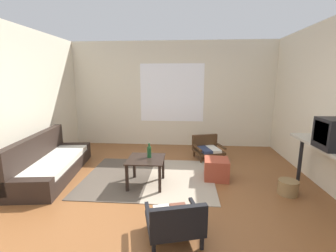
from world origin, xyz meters
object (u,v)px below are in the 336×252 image
object	(u,v)px
armchair_striped_foreground	(175,221)
clay_vase	(321,134)
couch	(51,164)
wicker_basket	(288,187)
armchair_by_window	(207,148)
ottoman_orange	(216,169)
glass_bottle	(149,152)
coffee_table	(146,164)
console_shelf	(329,153)

from	to	relation	value
armchair_striped_foreground	clay_vase	world-z (taller)	clay_vase
couch	wicker_basket	xyz separation A→B (m)	(4.04, -0.40, -0.12)
armchair_by_window	ottoman_orange	distance (m)	1.13
armchair_by_window	glass_bottle	bearing A→B (deg)	-127.95
coffee_table	wicker_basket	xyz separation A→B (m)	(2.23, -0.16, -0.26)
armchair_striped_foreground	clay_vase	bearing A→B (deg)	30.63
ottoman_orange	console_shelf	xyz separation A→B (m)	(1.43, -0.72, 0.56)
couch	clay_vase	bearing A→B (deg)	-4.68
ottoman_orange	wicker_basket	world-z (taller)	ottoman_orange
coffee_table	ottoman_orange	bearing A→B (deg)	15.58
ottoman_orange	console_shelf	distance (m)	1.69
ottoman_orange	wicker_basket	size ratio (longest dim) A/B	1.43
armchair_by_window	armchair_striped_foreground	bearing A→B (deg)	-101.93
console_shelf	wicker_basket	distance (m)	0.78
coffee_table	console_shelf	world-z (taller)	console_shelf
armchair_striped_foreground	glass_bottle	bearing A→B (deg)	109.35
armchair_by_window	wicker_basket	distance (m)	1.96
couch	ottoman_orange	size ratio (longest dim) A/B	5.12
armchair_striped_foreground	clay_vase	size ratio (longest dim) A/B	2.15
coffee_table	couch	bearing A→B (deg)	172.38
glass_bottle	couch	bearing A→B (deg)	174.48
couch	console_shelf	world-z (taller)	console_shelf
coffee_table	glass_bottle	bearing A→B (deg)	52.75
glass_bottle	coffee_table	bearing A→B (deg)	-127.25
armchair_by_window	armchair_striped_foreground	world-z (taller)	armchair_striped_foreground
clay_vase	coffee_table	bearing A→B (deg)	177.36
coffee_table	armchair_striped_foreground	bearing A→B (deg)	-68.08
coffee_table	wicker_basket	distance (m)	2.26
coffee_table	wicker_basket	size ratio (longest dim) A/B	2.07
ottoman_orange	coffee_table	bearing A→B (deg)	-164.42
armchair_by_window	ottoman_orange	world-z (taller)	armchair_by_window
armchair_by_window	wicker_basket	xyz separation A→B (m)	(1.09, -1.63, -0.12)
wicker_basket	console_shelf	bearing A→B (deg)	-28.99
coffee_table	armchair_by_window	world-z (taller)	armchair_by_window
ottoman_orange	wicker_basket	bearing A→B (deg)	-25.64
clay_vase	glass_bottle	distance (m)	2.62
couch	armchair_striped_foreground	xyz separation A→B (m)	(2.35, -1.60, 0.02)
glass_bottle	wicker_basket	distance (m)	2.24
clay_vase	wicker_basket	distance (m)	0.94
coffee_table	clay_vase	world-z (taller)	clay_vase
couch	armchair_striped_foreground	distance (m)	2.85
couch	glass_bottle	bearing A→B (deg)	-5.52
couch	armchair_by_window	xyz separation A→B (m)	(2.95, 1.22, 0.01)
armchair_by_window	clay_vase	world-z (taller)	clay_vase
couch	clay_vase	distance (m)	4.52
armchair_by_window	couch	bearing A→B (deg)	-157.46
coffee_table	armchair_striped_foreground	xyz separation A→B (m)	(0.55, -1.36, -0.13)
console_shelf	wicker_basket	bearing A→B (deg)	151.01
armchair_by_window	console_shelf	distance (m)	2.43
couch	clay_vase	size ratio (longest dim) A/B	6.46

